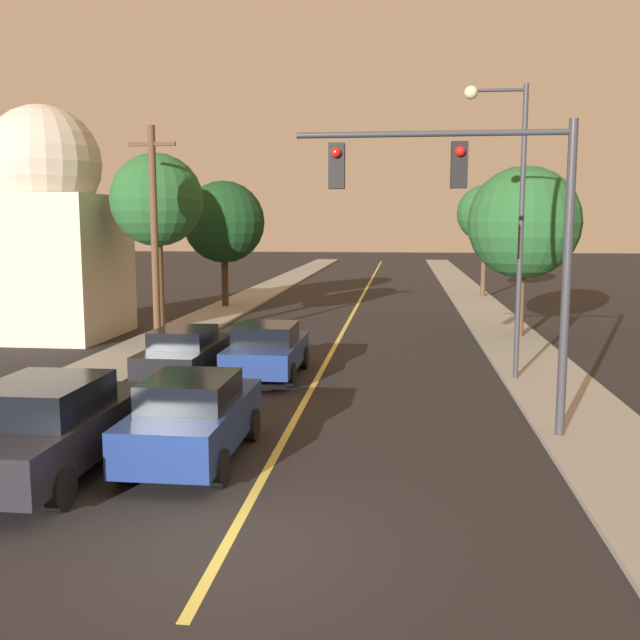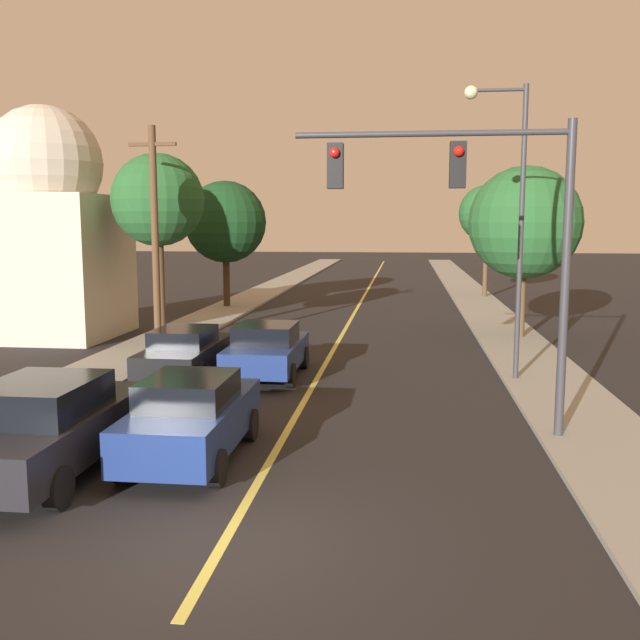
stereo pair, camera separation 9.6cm
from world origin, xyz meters
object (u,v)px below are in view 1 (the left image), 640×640
tree_left_near (157,201)px  tree_right_near (524,223)px  car_outer_lane_second (185,352)px  streetlamp_right (509,196)px  traffic_signal_mast (478,211)px  utility_pole_left (154,236)px  tree_right_far (485,214)px  car_near_lane_front (193,417)px  car_outer_lane_front (49,426)px  domed_building_left (47,229)px  car_near_lane_second (267,350)px  tree_left_far (224,222)px

tree_left_near → tree_right_near: tree_left_near is taller
car_outer_lane_second → tree_right_near: size_ratio=0.70×
streetlamp_right → traffic_signal_mast: bearing=-104.1°
utility_pole_left → tree_right_far: bearing=57.0°
car_near_lane_front → car_outer_lane_front: size_ratio=0.84×
tree_right_far → tree_right_near: bearing=-91.1°
traffic_signal_mast → tree_right_far: 28.47m
car_outer_lane_second → tree_right_near: (10.60, 8.17, 3.64)m
tree_right_near → domed_building_left: size_ratio=0.73×
car_outer_lane_front → tree_right_far: size_ratio=0.77×
car_near_lane_second → domed_building_left: (-9.75, 6.33, 3.38)m
utility_pole_left → car_outer_lane_second: bearing=-59.6°
car_outer_lane_front → tree_right_far: bearing=70.9°
car_near_lane_front → car_near_lane_second: bearing=90.0°
car_near_lane_second → traffic_signal_mast: size_ratio=0.67×
car_near_lane_front → domed_building_left: size_ratio=0.48×
domed_building_left → car_near_lane_front: bearing=-54.5°
car_near_lane_front → streetlamp_right: 10.89m
tree_right_far → domed_building_left: size_ratio=0.74×
car_outer_lane_front → utility_pole_left: bearing=100.2°
traffic_signal_mast → tree_left_near: tree_left_near is taller
tree_left_near → car_near_lane_front: bearing=-68.5°
car_outer_lane_second → utility_pole_left: (-2.05, 3.51, 3.22)m
car_near_lane_front → tree_right_near: bearing=61.1°
car_near_lane_second → tree_right_near: (8.32, 7.76, 3.62)m
tree_left_near → car_outer_lane_front: bearing=-78.5°
utility_pole_left → tree_right_near: size_ratio=1.16×
traffic_signal_mast → car_near_lane_second: bearing=135.2°
car_near_lane_second → car_outer_lane_second: 2.32m
tree_left_near → traffic_signal_mast: bearing=-46.4°
tree_left_far → utility_pole_left: bearing=-85.8°
traffic_signal_mast → utility_pole_left: size_ratio=0.85×
car_outer_lane_second → domed_building_left: 10.62m
car_outer_lane_front → tree_left_near: size_ratio=0.73×
car_outer_lane_second → tree_left_near: (-2.85, 6.11, 4.43)m
car_outer_lane_second → traffic_signal_mast: (7.58, -4.84, 3.86)m
tree_right_far → car_outer_lane_second: bearing=-114.9°
utility_pole_left → car_near_lane_front: bearing=-67.4°
tree_left_far → tree_left_near: bearing=-89.0°
utility_pole_left → tree_right_near: bearing=20.2°
tree_right_near → car_outer_lane_front: bearing=-123.4°
car_near_lane_front → tree_left_far: (-5.32, 23.64, 3.62)m
tree_right_far → car_outer_lane_front: bearing=-109.1°
car_near_lane_front → tree_right_far: bearing=74.2°
car_near_lane_front → utility_pole_left: bearing=112.6°
car_outer_lane_second → traffic_signal_mast: traffic_signal_mast is taller
tree_left_near → domed_building_left: (-4.62, 0.62, -1.03)m
car_near_lane_second → tree_right_far: bearing=69.5°
traffic_signal_mast → utility_pole_left: utility_pole_left is taller
car_outer_lane_front → traffic_signal_mast: (7.58, 3.09, 3.76)m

